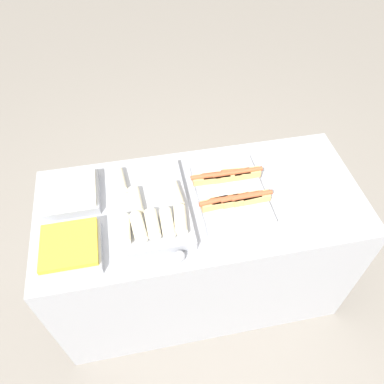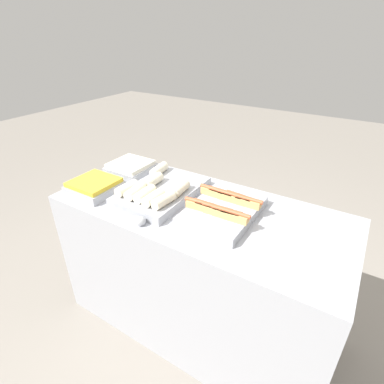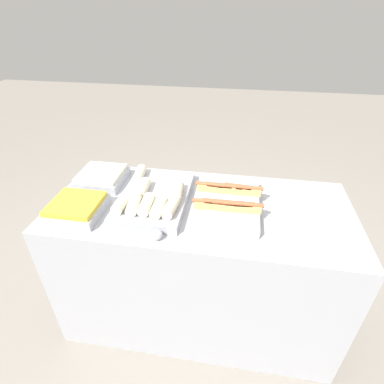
{
  "view_description": "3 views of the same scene",
  "coord_description": "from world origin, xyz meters",
  "px_view_note": "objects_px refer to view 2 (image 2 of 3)",
  "views": [
    {
      "loc": [
        -0.26,
        -1.11,
        2.27
      ],
      "look_at": [
        -0.05,
        0.0,
        0.95
      ],
      "focal_mm": 35.0,
      "sensor_mm": 36.0,
      "label": 1
    },
    {
      "loc": [
        0.69,
        -1.18,
        1.72
      ],
      "look_at": [
        -0.05,
        0.0,
        0.95
      ],
      "focal_mm": 28.0,
      "sensor_mm": 36.0,
      "label": 2
    },
    {
      "loc": [
        0.16,
        -1.28,
        1.8
      ],
      "look_at": [
        -0.05,
        0.0,
        0.95
      ],
      "focal_mm": 28.0,
      "sensor_mm": 36.0,
      "label": 3
    }
  ],
  "objects_px": {
    "tray_side_front": "(95,186)",
    "serving_spoon_near": "(138,220)",
    "tray_hotdogs": "(223,208)",
    "tray_wraps": "(160,191)",
    "tray_side_back": "(131,168)"
  },
  "relations": [
    {
      "from": "tray_side_front",
      "to": "serving_spoon_near",
      "type": "relative_size",
      "value": 1.03
    },
    {
      "from": "tray_wraps",
      "to": "tray_hotdogs",
      "type": "bearing_deg",
      "value": 2.95
    },
    {
      "from": "tray_hotdogs",
      "to": "serving_spoon_near",
      "type": "bearing_deg",
      "value": -137.39
    },
    {
      "from": "tray_side_front",
      "to": "tray_side_back",
      "type": "bearing_deg",
      "value": 90.0
    },
    {
      "from": "tray_wraps",
      "to": "serving_spoon_near",
      "type": "distance_m",
      "value": 0.28
    },
    {
      "from": "tray_hotdogs",
      "to": "tray_side_front",
      "type": "bearing_deg",
      "value": -167.11
    },
    {
      "from": "tray_side_front",
      "to": "tray_wraps",
      "type": "bearing_deg",
      "value": 22.91
    },
    {
      "from": "tray_side_front",
      "to": "serving_spoon_near",
      "type": "bearing_deg",
      "value": -15.67
    },
    {
      "from": "tray_wraps",
      "to": "tray_side_front",
      "type": "height_order",
      "value": "tray_wraps"
    },
    {
      "from": "tray_hotdogs",
      "to": "serving_spoon_near",
      "type": "xyz_separation_m",
      "value": [
        -0.32,
        -0.29,
        -0.02
      ]
    },
    {
      "from": "tray_wraps",
      "to": "serving_spoon_near",
      "type": "height_order",
      "value": "tray_wraps"
    },
    {
      "from": "tray_hotdogs",
      "to": "tray_wraps",
      "type": "relative_size",
      "value": 0.86
    },
    {
      "from": "tray_side_front",
      "to": "serving_spoon_near",
      "type": "xyz_separation_m",
      "value": [
        0.43,
        -0.12,
        -0.01
      ]
    },
    {
      "from": "tray_side_back",
      "to": "tray_side_front",
      "type": "bearing_deg",
      "value": -90.0
    },
    {
      "from": "tray_wraps",
      "to": "tray_side_back",
      "type": "bearing_deg",
      "value": 156.03
    }
  ]
}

